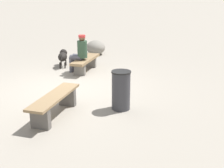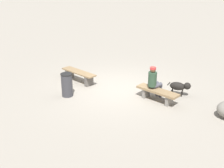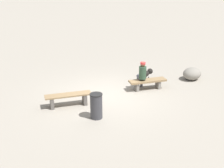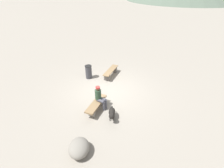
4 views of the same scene
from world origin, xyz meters
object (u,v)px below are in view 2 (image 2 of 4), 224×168
trash_bin (67,85)px  seated_person (154,81)px  bench_left (79,75)px  dog (180,86)px  bench_right (157,93)px

trash_bin → seated_person: bearing=30.0°
bench_left → trash_bin: size_ratio=1.99×
seated_person → trash_bin: bearing=-133.7°
seated_person → dog: 1.08m
dog → bench_left: bearing=-176.9°
bench_right → trash_bin: bearing=-144.8°
bench_right → seated_person: 0.45m
bench_left → dog: (3.95, 1.01, 0.05)m
bench_left → dog: size_ratio=2.03×
bench_left → dog: bearing=23.4°
bench_right → seated_person: bearing=159.2°
bench_right → bench_left: bearing=-169.0°
dog → trash_bin: trash_bin is taller
bench_left → seated_person: 3.30m
bench_left → bench_right: bearing=11.0°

